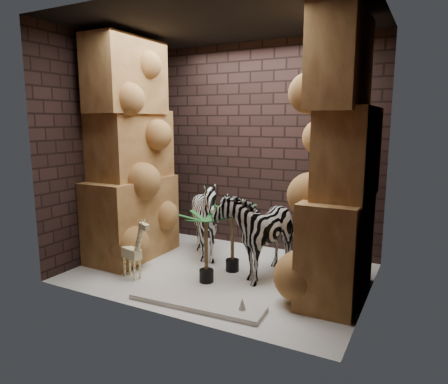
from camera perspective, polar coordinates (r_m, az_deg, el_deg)
The scene contains 14 objects.
floor at distance 5.17m, azimuth -0.49°, elevation -11.31°, with size 3.50×3.50×0.00m, color white.
ceiling at distance 4.95m, azimuth -0.54°, elevation 23.07°, with size 3.50×3.50×0.00m, color black.
wall_back at distance 5.96m, azimuth 5.22°, elevation 6.29°, with size 3.50×3.50×0.00m, color black.
wall_front at distance 3.79m, azimuth -9.53°, elevation 4.10°, with size 3.50×3.50×0.00m, color black.
wall_left at distance 5.87m, azimuth -15.82°, elevation 5.90°, with size 3.00×3.00×0.00m, color black.
wall_right at distance 4.30m, azimuth 20.57°, elevation 4.28°, with size 3.00×3.00×0.00m, color black.
rock_pillar_left at distance 5.63m, azimuth -13.22°, elevation 5.86°, with size 0.68×1.30×3.00m, color tan, non-canonical shape.
rock_pillar_right at distance 4.35m, azimuth 16.25°, elevation 4.58°, with size 0.58×1.25×3.00m, color tan, non-canonical shape.
zebra_right at distance 5.00m, azimuth 5.11°, elevation -4.46°, with size 0.58×1.08×1.27m, color white.
zebra_left at distance 5.50m, azimuth -2.55°, elevation -4.40°, with size 0.91×1.13×1.03m, color white.
giraffe_toy at distance 5.02m, azimuth -12.99°, elevation -7.50°, with size 0.41×0.14×0.79m, color #FEF4B0, non-canonical shape.
palm_front at distance 5.09m, azimuth 1.20°, elevation -6.50°, with size 0.36×0.36×0.87m, color #114D23, non-canonical shape.
palm_back at distance 4.76m, azimuth -2.53°, elevation -7.88°, with size 0.36×0.36×0.84m, color #114D23, non-canonical shape.
surfboard at distance 4.34m, azimuth -3.88°, elevation -15.32°, with size 1.45×0.36×0.05m, color silver.
Camera 1 is at (2.28, -4.25, 1.88)m, focal length 32.32 mm.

